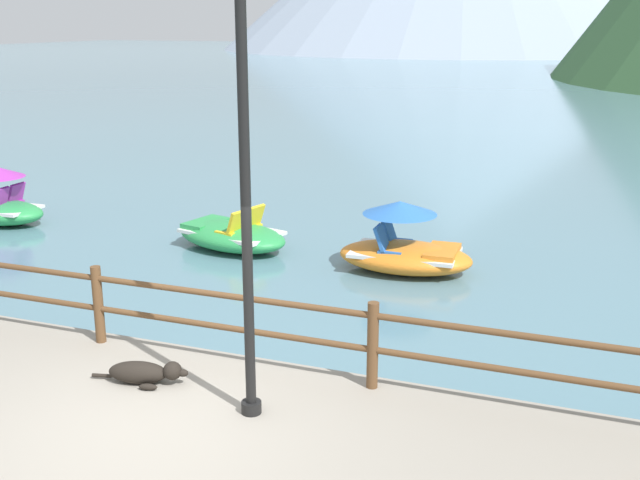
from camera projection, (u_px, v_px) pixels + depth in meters
ground_plane at (539, 96)px, 43.38m from camera, size 200.00×200.00×0.00m
dock_railing at (226, 316)px, 8.50m from camera, size 23.92×0.12×0.95m
lamp_post at (244, 142)px, 6.82m from camera, size 0.28×0.28×4.49m
dog_resting at (144, 372)px, 8.14m from camera, size 1.07×0.45×0.26m
pedal_boat_0 at (405, 248)px, 12.99m from camera, size 2.33×1.39×1.22m
pedal_boat_3 at (231, 235)px, 14.32m from camera, size 2.56×1.80×0.84m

